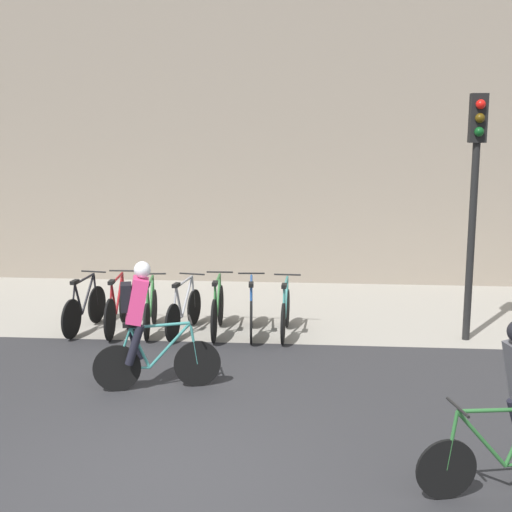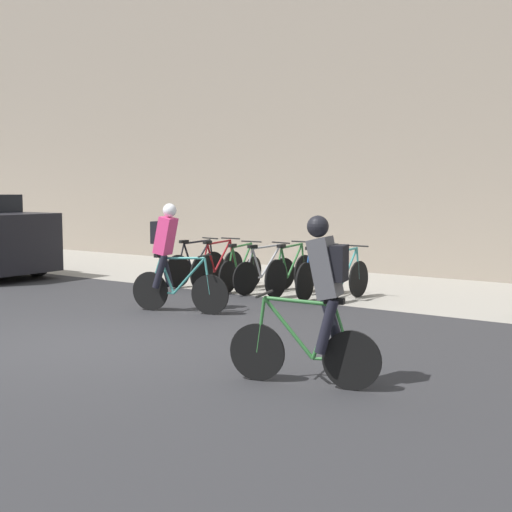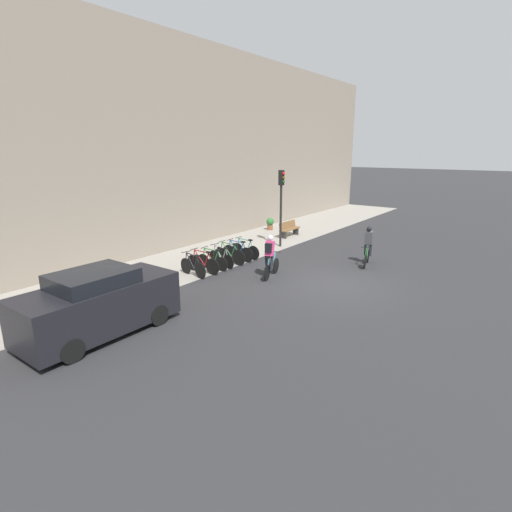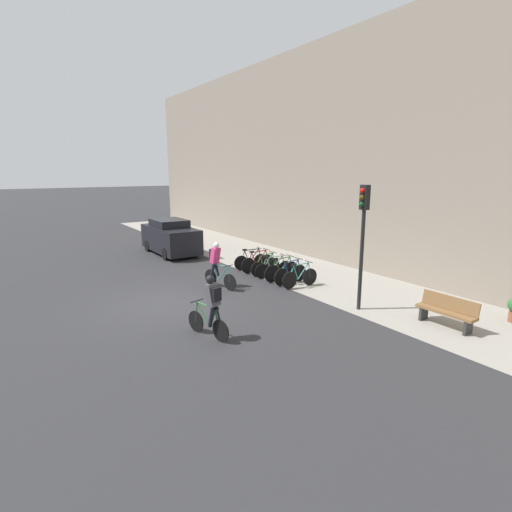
{
  "view_description": "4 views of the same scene",
  "coord_description": "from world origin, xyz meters",
  "px_view_note": "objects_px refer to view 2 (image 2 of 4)",
  "views": [
    {
      "loc": [
        1.48,
        -6.59,
        3.55
      ],
      "look_at": [
        0.67,
        3.35,
        1.67
      ],
      "focal_mm": 50.0,
      "sensor_mm": 36.0,
      "label": 1
    },
    {
      "loc": [
        6.98,
        -6.19,
        2.03
      ],
      "look_at": [
        0.2,
        3.44,
        0.88
      ],
      "focal_mm": 50.0,
      "sensor_mm": 36.0,
      "label": 2
    },
    {
      "loc": [
        -13.37,
        -6.29,
        5.01
      ],
      "look_at": [
        -0.5,
        3.25,
        0.71
      ],
      "focal_mm": 28.0,
      "sensor_mm": 36.0,
      "label": 3
    },
    {
      "loc": [
        12.42,
        -4.62,
        4.42
      ],
      "look_at": [
        0.33,
        3.45,
        1.29
      ],
      "focal_mm": 28.0,
      "sensor_mm": 36.0,
      "label": 4
    }
  ],
  "objects_px": {
    "parked_bike_4": "(290,273)",
    "parked_bike_6": "(345,278)",
    "cyclist_pink": "(169,254)",
    "cyclist_grey": "(320,295)",
    "parked_bike_3": "(265,272)",
    "parked_bike_2": "(241,271)",
    "parked_bike_0": "(196,266)",
    "parked_bike_1": "(218,267)",
    "parked_bike_5": "(317,276)"
  },
  "relations": [
    {
      "from": "cyclist_pink",
      "to": "parked_bike_0",
      "type": "distance_m",
      "value": 3.18
    },
    {
      "from": "parked_bike_0",
      "to": "parked_bike_5",
      "type": "bearing_deg",
      "value": 0.0
    },
    {
      "from": "cyclist_pink",
      "to": "parked_bike_2",
      "type": "height_order",
      "value": "cyclist_pink"
    },
    {
      "from": "cyclist_pink",
      "to": "parked_bike_2",
      "type": "distance_m",
      "value": 2.76
    },
    {
      "from": "parked_bike_5",
      "to": "parked_bike_6",
      "type": "bearing_deg",
      "value": -0.03
    },
    {
      "from": "parked_bike_5",
      "to": "cyclist_pink",
      "type": "bearing_deg",
      "value": -114.6
    },
    {
      "from": "parked_bike_0",
      "to": "parked_bike_4",
      "type": "bearing_deg",
      "value": 0.0
    },
    {
      "from": "cyclist_grey",
      "to": "parked_bike_4",
      "type": "bearing_deg",
      "value": 125.15
    },
    {
      "from": "parked_bike_1",
      "to": "cyclist_grey",
      "type": "bearing_deg",
      "value": -43.67
    },
    {
      "from": "parked_bike_3",
      "to": "cyclist_pink",
      "type": "bearing_deg",
      "value": -91.27
    },
    {
      "from": "parked_bike_4",
      "to": "parked_bike_6",
      "type": "relative_size",
      "value": 1.05
    },
    {
      "from": "cyclist_grey",
      "to": "parked_bike_2",
      "type": "bearing_deg",
      "value": 133.01
    },
    {
      "from": "parked_bike_1",
      "to": "parked_bike_4",
      "type": "relative_size",
      "value": 1.01
    },
    {
      "from": "parked_bike_2",
      "to": "parked_bike_4",
      "type": "distance_m",
      "value": 1.15
    },
    {
      "from": "parked_bike_3",
      "to": "parked_bike_4",
      "type": "xyz_separation_m",
      "value": [
        0.58,
        0.0,
        0.03
      ]
    },
    {
      "from": "cyclist_grey",
      "to": "parked_bike_3",
      "type": "height_order",
      "value": "cyclist_grey"
    },
    {
      "from": "cyclist_pink",
      "to": "parked_bike_3",
      "type": "distance_m",
      "value": 2.71
    },
    {
      "from": "cyclist_grey",
      "to": "parked_bike_4",
      "type": "xyz_separation_m",
      "value": [
        -3.55,
        5.04,
        -0.53
      ]
    },
    {
      "from": "cyclist_pink",
      "to": "parked_bike_4",
      "type": "bearing_deg",
      "value": 76.5
    },
    {
      "from": "parked_bike_6",
      "to": "parked_bike_0",
      "type": "bearing_deg",
      "value": 180.0
    },
    {
      "from": "parked_bike_1",
      "to": "parked_bike_3",
      "type": "height_order",
      "value": "parked_bike_1"
    },
    {
      "from": "parked_bike_3",
      "to": "parked_bike_0",
      "type": "bearing_deg",
      "value": 179.95
    },
    {
      "from": "cyclist_pink",
      "to": "parked_bike_0",
      "type": "relative_size",
      "value": 1.08
    },
    {
      "from": "parked_bike_4",
      "to": "parked_bike_6",
      "type": "xyz_separation_m",
      "value": [
        1.15,
        -0.0,
        -0.02
      ]
    },
    {
      "from": "parked_bike_4",
      "to": "parked_bike_5",
      "type": "distance_m",
      "value": 0.58
    },
    {
      "from": "cyclist_grey",
      "to": "parked_bike_3",
      "type": "relative_size",
      "value": 1.05
    },
    {
      "from": "parked_bike_6",
      "to": "parked_bike_5",
      "type": "bearing_deg",
      "value": 179.97
    },
    {
      "from": "parked_bike_3",
      "to": "parked_bike_5",
      "type": "height_order",
      "value": "parked_bike_5"
    },
    {
      "from": "parked_bike_4",
      "to": "parked_bike_5",
      "type": "xyz_separation_m",
      "value": [
        0.58,
        0.0,
        -0.01
      ]
    },
    {
      "from": "cyclist_pink",
      "to": "parked_bike_4",
      "type": "relative_size",
      "value": 1.01
    },
    {
      "from": "cyclist_pink",
      "to": "parked_bike_5",
      "type": "relative_size",
      "value": 1.05
    },
    {
      "from": "cyclist_pink",
      "to": "parked_bike_3",
      "type": "xyz_separation_m",
      "value": [
        0.06,
        2.65,
        -0.56
      ]
    },
    {
      "from": "parked_bike_3",
      "to": "parked_bike_4",
      "type": "relative_size",
      "value": 0.96
    },
    {
      "from": "parked_bike_1",
      "to": "parked_bike_2",
      "type": "xyz_separation_m",
      "value": [
        0.58,
        -0.0,
        -0.03
      ]
    },
    {
      "from": "parked_bike_2",
      "to": "parked_bike_3",
      "type": "bearing_deg",
      "value": -0.05
    },
    {
      "from": "parked_bike_0",
      "to": "parked_bike_4",
      "type": "height_order",
      "value": "parked_bike_4"
    },
    {
      "from": "parked_bike_5",
      "to": "parked_bike_3",
      "type": "bearing_deg",
      "value": -179.92
    },
    {
      "from": "parked_bike_3",
      "to": "parked_bike_6",
      "type": "bearing_deg",
      "value": 0.04
    },
    {
      "from": "cyclist_grey",
      "to": "parked_bike_6",
      "type": "bearing_deg",
      "value": 115.43
    },
    {
      "from": "parked_bike_4",
      "to": "parked_bike_6",
      "type": "height_order",
      "value": "parked_bike_4"
    },
    {
      "from": "parked_bike_1",
      "to": "parked_bike_6",
      "type": "xyz_separation_m",
      "value": [
        2.88,
        0.0,
        -0.01
      ]
    },
    {
      "from": "cyclist_pink",
      "to": "parked_bike_2",
      "type": "relative_size",
      "value": 1.1
    },
    {
      "from": "cyclist_pink",
      "to": "parked_bike_3",
      "type": "bearing_deg",
      "value": 88.73
    },
    {
      "from": "parked_bike_1",
      "to": "parked_bike_6",
      "type": "distance_m",
      "value": 2.88
    },
    {
      "from": "parked_bike_2",
      "to": "parked_bike_6",
      "type": "xyz_separation_m",
      "value": [
        2.31,
        0.0,
        0.02
      ]
    },
    {
      "from": "parked_bike_0",
      "to": "parked_bike_1",
      "type": "xyz_separation_m",
      "value": [
        0.58,
        -0.0,
        0.01
      ]
    },
    {
      "from": "parked_bike_1",
      "to": "parked_bike_2",
      "type": "bearing_deg",
      "value": -0.03
    },
    {
      "from": "parked_bike_3",
      "to": "parked_bike_5",
      "type": "bearing_deg",
      "value": 0.08
    },
    {
      "from": "parked_bike_2",
      "to": "parked_bike_3",
      "type": "height_order",
      "value": "parked_bike_3"
    },
    {
      "from": "parked_bike_6",
      "to": "cyclist_pink",
      "type": "bearing_deg",
      "value": -124.04
    }
  ]
}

